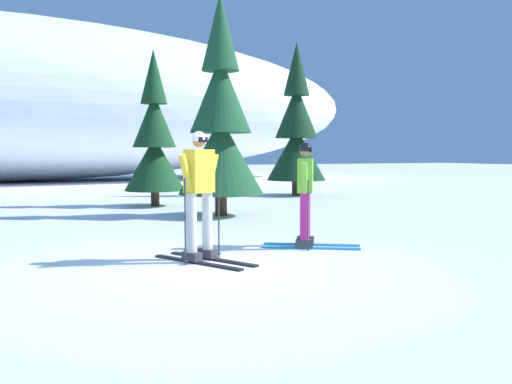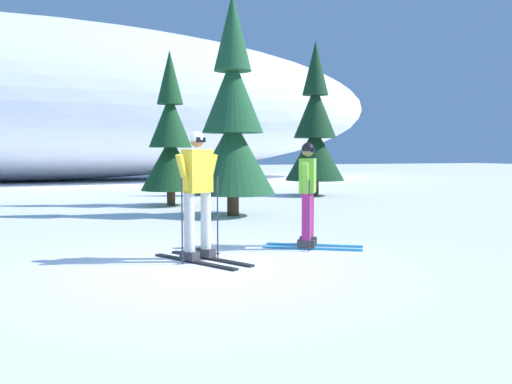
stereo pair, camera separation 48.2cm
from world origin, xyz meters
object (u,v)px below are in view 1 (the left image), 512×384
at_px(skier_lime_jacket, 306,193).
at_px(pine_tree_right, 221,124).
at_px(pine_tree_far_right, 296,132).
at_px(pine_tree_center_right, 154,141).
at_px(skier_yellow_jacket, 200,193).

bearing_deg(skier_lime_jacket, pine_tree_right, 86.16).
bearing_deg(pine_tree_far_right, pine_tree_center_right, -161.52).
xyz_separation_m(skier_yellow_jacket, pine_tree_right, (2.28, 5.20, 1.28)).
bearing_deg(pine_tree_center_right, pine_tree_far_right, 18.48).
relative_size(skier_lime_jacket, pine_tree_center_right, 0.38).
bearing_deg(skier_yellow_jacket, pine_tree_right, 66.35).
height_order(skier_lime_jacket, pine_tree_far_right, pine_tree_far_right).
bearing_deg(skier_lime_jacket, pine_tree_center_right, 93.81).
xyz_separation_m(pine_tree_center_right, pine_tree_right, (0.85, -3.18, 0.36)).
bearing_deg(skier_yellow_jacket, pine_tree_far_right, 55.34).
bearing_deg(pine_tree_right, skier_yellow_jacket, -113.65).
bearing_deg(pine_tree_far_right, pine_tree_right, -133.56).
xyz_separation_m(skier_lime_jacket, pine_tree_far_right, (5.15, 9.87, 1.41)).
distance_m(pine_tree_right, pine_tree_far_right, 7.01).
xyz_separation_m(skier_lime_jacket, pine_tree_right, (0.32, 4.79, 1.36)).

